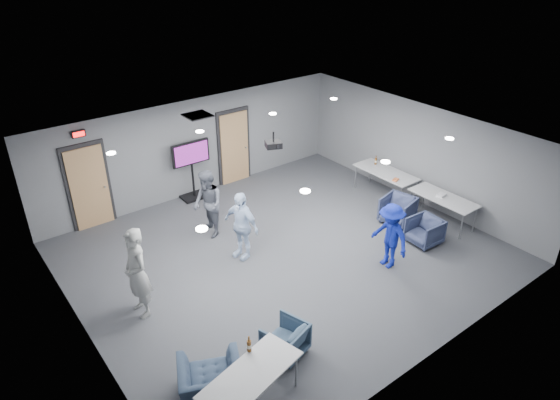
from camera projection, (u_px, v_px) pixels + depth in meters
floor at (285, 254)px, 11.50m from camera, size 9.00×9.00×0.00m
ceiling at (286, 145)px, 10.22m from camera, size 9.00×9.00×0.00m
wall_back at (196, 147)px, 13.65m from camera, size 9.00×0.02×2.70m
wall_front at (438, 296)px, 8.07m from camera, size 9.00×0.02×2.70m
wall_left at (77, 280)px, 8.45m from camera, size 0.02×8.00×2.70m
wall_right at (419, 153)px, 13.27m from camera, size 0.02×8.00×2.70m
door_left at (89, 187)px, 12.15m from camera, size 1.06×0.17×2.24m
door_right at (234, 147)px, 14.40m from camera, size 1.06×0.17×2.24m
exit_sign at (78, 134)px, 11.48m from camera, size 0.32×0.08×0.16m
hvac_diffuser at (197, 115)px, 11.91m from camera, size 0.60×0.60×0.03m
downlights at (286, 146)px, 10.23m from camera, size 6.18×3.78×0.02m
person_a at (137, 273)px, 9.31m from camera, size 0.47×0.69×1.86m
person_b at (208, 204)px, 11.86m from camera, size 0.71×0.87×1.68m
person_c at (241, 225)px, 11.06m from camera, size 0.62×1.02×1.62m
person_d at (390, 236)px, 10.77m from camera, size 0.62×1.01×1.52m
chair_right_b at (398, 210)px, 12.61m from camera, size 0.91×0.90×0.70m
chair_right_c at (424, 231)px, 11.77m from camera, size 0.75×0.73×0.65m
chair_front_a at (285, 339)px, 8.66m from camera, size 0.84×0.85×0.63m
chair_front_b at (210, 380)px, 7.86m from camera, size 1.25×1.19×0.64m
table_right_a at (386, 173)px, 13.75m from camera, size 0.76×1.84×0.73m
table_right_b at (443, 199)px, 12.42m from camera, size 0.71×1.70×0.73m
table_front_left at (251, 376)px, 7.47m from camera, size 1.81×1.08×0.73m
bottle_front at (249, 346)px, 7.81m from camera, size 0.08×0.08×0.30m
bottle_right at (376, 161)px, 14.11m from camera, size 0.07×0.07×0.26m
snack_box at (396, 180)px, 13.23m from camera, size 0.21×0.17×0.04m
wrapper at (441, 195)px, 12.44m from camera, size 0.26×0.20×0.06m
tv_stand at (192, 167)px, 13.51m from camera, size 1.08×0.51×1.65m
projector at (274, 144)px, 11.04m from camera, size 0.44×0.41×0.36m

